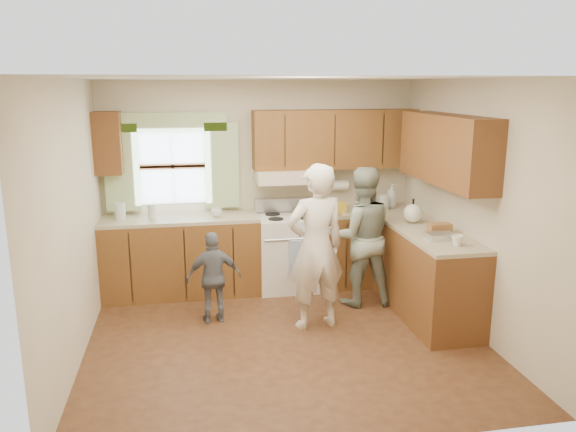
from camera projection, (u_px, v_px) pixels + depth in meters
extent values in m
plane|color=#442415|center=(285.00, 339.00, 5.53)|extent=(3.80, 3.80, 0.00)
plane|color=white|center=(285.00, 78.00, 4.95)|extent=(3.80, 3.80, 0.00)
plane|color=beige|center=(260.00, 184.00, 6.92)|extent=(3.80, 0.00, 3.80)
plane|color=beige|center=(333.00, 278.00, 3.56)|extent=(3.80, 0.00, 3.80)
plane|color=beige|center=(72.00, 225.00, 4.91)|extent=(0.00, 3.50, 3.50)
plane|color=beige|center=(473.00, 208.00, 5.57)|extent=(0.00, 3.50, 3.50)
cube|color=#4C2A10|center=(182.00, 257.00, 6.64)|extent=(1.82, 0.60, 0.90)
cube|color=#4C2A10|center=(366.00, 247.00, 7.04)|extent=(1.22, 0.60, 0.90)
cube|color=#401F0E|center=(427.00, 275.00, 6.01)|extent=(0.60, 1.65, 0.90)
cube|color=tan|center=(180.00, 219.00, 6.53)|extent=(1.82, 0.60, 0.04)
cube|color=tan|center=(367.00, 211.00, 6.93)|extent=(1.22, 0.60, 0.04)
cube|color=tan|center=(429.00, 233.00, 5.91)|extent=(0.60, 1.65, 0.04)
cube|color=#4C2A10|center=(335.00, 139.00, 6.79)|extent=(2.00, 0.33, 0.70)
cube|color=#401F0E|center=(108.00, 143.00, 6.32)|extent=(0.30, 0.33, 0.70)
cube|color=#401F0E|center=(447.00, 149.00, 5.73)|extent=(0.33, 1.65, 0.70)
cube|color=beige|center=(288.00, 176.00, 6.72)|extent=(0.76, 0.45, 0.15)
cube|color=silver|center=(173.00, 166.00, 6.65)|extent=(0.90, 0.03, 0.90)
cube|color=#E4E744|center=(122.00, 168.00, 6.51)|extent=(0.40, 0.05, 1.02)
cube|color=#E4E744|center=(222.00, 165.00, 6.71)|extent=(0.40, 0.05, 1.02)
cube|color=#E4E744|center=(170.00, 122.00, 6.49)|extent=(1.30, 0.05, 0.22)
cylinder|color=white|center=(337.00, 185.00, 6.99)|extent=(0.27, 0.12, 0.12)
imported|color=silver|center=(216.00, 212.00, 6.53)|extent=(0.15, 0.15, 0.10)
imported|color=silver|center=(392.00, 196.00, 7.00)|extent=(0.16, 0.16, 0.30)
imported|color=silver|center=(361.00, 212.00, 6.68)|extent=(0.23, 0.23, 0.05)
imported|color=silver|center=(457.00, 240.00, 5.36)|extent=(0.14, 0.14, 0.10)
cylinder|color=silver|center=(120.00, 212.00, 6.37)|extent=(0.12, 0.12, 0.19)
cube|color=olive|center=(329.00, 213.00, 6.67)|extent=(0.27, 0.20, 0.02)
cube|color=gold|center=(336.00, 207.00, 6.76)|extent=(0.22, 0.15, 0.12)
cylinder|color=silver|center=(361.00, 202.00, 6.82)|extent=(0.12, 0.12, 0.22)
cylinder|color=silver|center=(384.00, 202.00, 6.88)|extent=(0.12, 0.12, 0.18)
sphere|color=silver|center=(413.00, 213.00, 6.24)|extent=(0.21, 0.21, 0.21)
cube|color=olive|center=(439.00, 228.00, 5.80)|extent=(0.23, 0.13, 0.10)
cube|color=silver|center=(440.00, 236.00, 5.58)|extent=(0.28, 0.19, 0.06)
cylinder|color=silver|center=(152.00, 211.00, 6.42)|extent=(0.09, 0.09, 0.17)
cube|color=silver|center=(289.00, 252.00, 6.85)|extent=(0.76, 0.64, 0.90)
cube|color=#B7B7BC|center=(285.00, 204.00, 6.97)|extent=(0.76, 0.10, 0.16)
cylinder|color=#B7B7BC|center=(294.00, 239.00, 6.48)|extent=(0.68, 0.03, 0.03)
cube|color=#537AC3|center=(298.00, 258.00, 6.52)|extent=(0.22, 0.02, 0.42)
cylinder|color=black|center=(273.00, 214.00, 6.82)|extent=(0.18, 0.18, 0.01)
cylinder|color=black|center=(302.00, 213.00, 6.89)|extent=(0.18, 0.18, 0.01)
cylinder|color=black|center=(276.00, 219.00, 6.58)|extent=(0.18, 0.18, 0.01)
cylinder|color=black|center=(306.00, 218.00, 6.65)|extent=(0.18, 0.18, 0.01)
imported|color=silver|center=(316.00, 247.00, 5.63)|extent=(0.69, 0.52, 1.70)
imported|color=#264235|center=(361.00, 237.00, 6.27)|extent=(0.80, 0.64, 1.57)
imported|color=slate|center=(214.00, 277.00, 5.84)|extent=(0.59, 0.28, 0.97)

